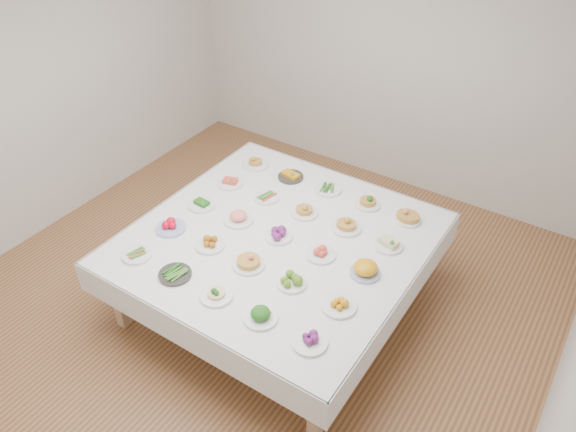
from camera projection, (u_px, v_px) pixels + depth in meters
The scene contains 27 objects.
room_envelope at pixel (249, 118), 4.08m from camera, with size 5.02×5.02×2.81m.
display_table at pixel (278, 243), 4.72m from camera, with size 2.33×2.33×0.75m.
dish_0 at pixel (137, 254), 4.49m from camera, with size 0.24×0.24×0.05m.
dish_1 at pixel (175, 273), 4.30m from camera, with size 0.25×0.25×0.06m.
dish_2 at pixel (216, 291), 4.10m from camera, with size 0.24×0.24×0.13m.
dish_3 at pixel (260, 313), 3.93m from camera, with size 0.24×0.24×0.13m.
dish_4 at pixel (310, 340), 3.76m from camera, with size 0.24×0.24×0.09m.
dish_5 at pixel (170, 224), 4.74m from camera, with size 0.25×0.25×0.11m.
dish_6 at pixel (210, 242), 4.57m from camera, with size 0.24×0.24×0.10m.
dish_7 at pixel (248, 259), 4.36m from camera, with size 0.27×0.26×0.16m.
dish_8 at pixel (292, 279), 4.21m from camera, with size 0.23×0.23×0.11m.
dish_9 at pixel (339, 303), 4.03m from camera, with size 0.25×0.25×0.10m.
dish_10 at pixel (202, 203), 5.02m from camera, with size 0.25×0.25×0.09m.
dish_11 at pixel (238, 215), 4.82m from camera, with size 0.26×0.26×0.14m.
dish_12 at pixel (279, 233), 4.66m from camera, with size 0.23×0.23×0.11m.
dish_13 at pixel (321, 252), 4.48m from camera, with size 0.24×0.24×0.10m.
dish_14 at pixel (366, 268), 4.29m from camera, with size 0.24×0.24×0.14m.
dish_15 at pixel (230, 181), 5.30m from camera, with size 0.24×0.24×0.09m.
dish_16 at pixel (267, 196), 5.12m from camera, with size 0.23×0.23×0.06m.
dish_17 at pixel (304, 208), 4.91m from camera, with size 0.24×0.24×0.13m.
dish_18 at pixel (346, 222), 4.74m from camera, with size 0.26×0.26×0.15m.
dish_19 at pixel (389, 242), 4.56m from camera, with size 0.24×0.24×0.11m.
dish_20 at pixel (255, 160), 5.55m from camera, with size 0.25×0.25×0.14m.
dish_21 at pixel (291, 174), 5.38m from camera, with size 0.24×0.24×0.10m.
dish_22 at pixel (328, 189), 5.22m from camera, with size 0.25×0.25×0.05m.
dish_23 at pixel (368, 200), 5.01m from camera, with size 0.23×0.23×0.13m.
dish_24 at pixel (408, 214), 4.83m from camera, with size 0.23×0.23×0.15m.
Camera 1 is at (2.26, -2.92, 3.73)m, focal length 35.00 mm.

